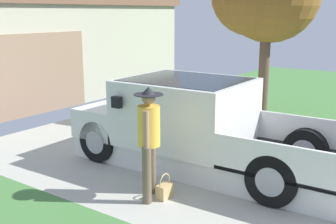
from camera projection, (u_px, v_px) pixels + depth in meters
pickup_truck at (194, 127)px, 7.86m from camera, size 2.17×5.50×1.62m
person_with_hat at (149, 134)px, 6.37m from camera, size 0.48×0.44×1.75m
handbag at (165, 190)px, 6.57m from camera, size 0.28×0.16×0.40m
house_with_garage at (10, 40)px, 14.28m from camera, size 11.36×6.15×3.73m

